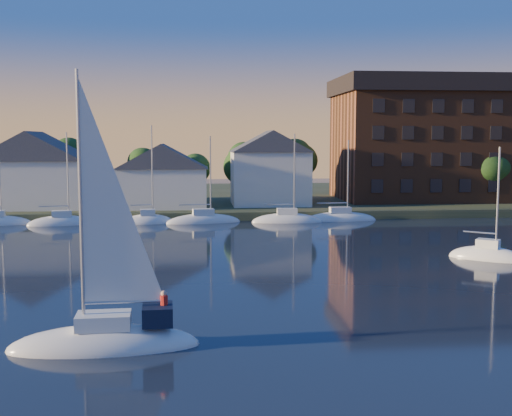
{
  "coord_description": "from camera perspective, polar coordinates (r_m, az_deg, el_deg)",
  "views": [
    {
      "loc": [
        -1.78,
        -25.35,
        9.69
      ],
      "look_at": [
        2.68,
        22.0,
        4.55
      ],
      "focal_mm": 45.0,
      "sensor_mm": 36.0,
      "label": 1
    }
  ],
  "objects": [
    {
      "name": "hero_sailboat",
      "position": [
        31.16,
        -13.09,
        -10.99
      ],
      "size": [
        8.99,
        3.27,
        13.88
      ],
      "rotation": [
        0.0,
        0.0,
        3.19
      ],
      "color": "white",
      "rests_on": "ground"
    },
    {
      "name": "clubhouse_east",
      "position": [
        84.99,
        1.24,
        3.67
      ],
      "size": [
        10.5,
        8.4,
        9.8
      ],
      "color": "white",
      "rests_on": "shoreline_land"
    },
    {
      "name": "moored_fleet",
      "position": [
        75.65,
        -13.1,
        -1.28
      ],
      "size": [
        63.5,
        2.4,
        12.05
      ],
      "color": "white",
      "rests_on": "ground"
    },
    {
      "name": "condo_block",
      "position": [
        97.12,
        16.33,
        5.98
      ],
      "size": [
        31.0,
        17.0,
        17.4
      ],
      "color": "brown",
      "rests_on": "shoreline_land"
    },
    {
      "name": "tree_line",
      "position": [
        88.46,
        -2.94,
        4.53
      ],
      "size": [
        93.4,
        5.4,
        8.9
      ],
      "color": "#3C2C1B",
      "rests_on": "shoreline_land"
    },
    {
      "name": "clubhouse_centre",
      "position": [
        82.58,
        -8.31,
        2.94
      ],
      "size": [
        11.55,
        8.4,
        8.08
      ],
      "color": "white",
      "rests_on": "shoreline_land"
    },
    {
      "name": "wooden_dock",
      "position": [
        77.97,
        -4.03,
        -0.99
      ],
      "size": [
        120.0,
        3.0,
        1.0
      ],
      "primitive_type": "cube",
      "color": "brown",
      "rests_on": "ground"
    },
    {
      "name": "clubhouse_west",
      "position": [
        85.84,
        -19.03,
        3.32
      ],
      "size": [
        13.65,
        9.45,
        9.64
      ],
      "color": "white",
      "rests_on": "shoreline_land"
    },
    {
      "name": "ground",
      "position": [
        27.19,
        -1.31,
        -14.71
      ],
      "size": [
        260.0,
        260.0,
        0.0
      ],
      "primitive_type": "plane",
      "color": "black",
      "rests_on": "ground"
    },
    {
      "name": "shoreline_land",
      "position": [
        100.83,
        -4.34,
        0.63
      ],
      "size": [
        160.0,
        50.0,
        2.0
      ],
      "primitive_type": "cube",
      "color": "#313D24",
      "rests_on": "ground"
    },
    {
      "name": "drifting_sailboat_right",
      "position": [
        55.14,
        19.88,
        -4.23
      ],
      "size": [
        6.2,
        5.43,
        10.16
      ],
      "rotation": [
        0.0,
        0.0,
        -0.65
      ],
      "color": "white",
      "rests_on": "ground"
    }
  ]
}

